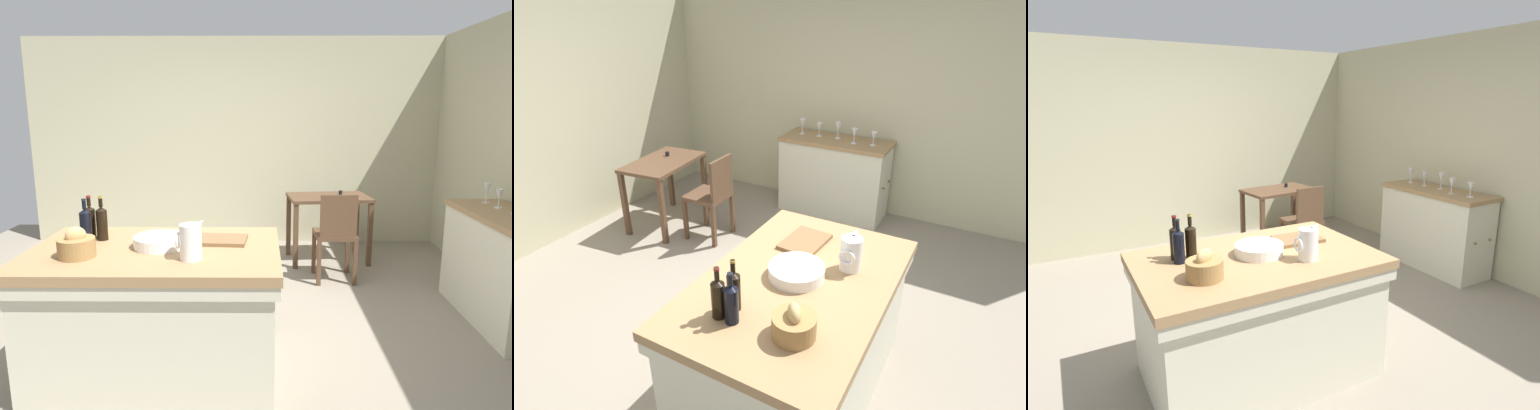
{
  "view_description": "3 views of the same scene",
  "coord_description": "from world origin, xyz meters",
  "views": [
    {
      "loc": [
        0.28,
        -3.36,
        1.74
      ],
      "look_at": [
        0.25,
        0.24,
        0.98
      ],
      "focal_mm": 32.26,
      "sensor_mm": 36.0,
      "label": 1
    },
    {
      "loc": [
        -2.27,
        -1.45,
        2.33
      ],
      "look_at": [
        0.43,
        0.06,
        0.87
      ],
      "focal_mm": 30.23,
      "sensor_mm": 36.0,
      "label": 2
    },
    {
      "loc": [
        -1.52,
        -2.95,
        1.87
      ],
      "look_at": [
        0.31,
        0.28,
        0.95
      ],
      "focal_mm": 29.3,
      "sensor_mm": 36.0,
      "label": 3
    }
  ],
  "objects": [
    {
      "name": "wash_bowl",
      "position": [
        -0.36,
        -0.55,
        0.91
      ],
      "size": [
        0.33,
        0.33,
        0.07
      ],
      "primitive_type": "cylinder",
      "color": "white",
      "rests_on": "island_table"
    },
    {
      "name": "island_table",
      "position": [
        -0.38,
        -0.57,
        0.47
      ],
      "size": [
        1.57,
        1.03,
        0.87
      ],
      "color": "#99754C",
      "rests_on": "ground"
    },
    {
      "name": "wall_back",
      "position": [
        0.0,
        2.6,
        1.3
      ],
      "size": [
        5.32,
        0.12,
        2.6
      ],
      "primitive_type": "cube",
      "color": "#B7B28E",
      "rests_on": "ground"
    },
    {
      "name": "wooden_chair",
      "position": [
        1.04,
        1.1,
        0.5
      ],
      "size": [
        0.41,
        0.41,
        0.92
      ],
      "color": "#513826",
      "rests_on": "ground"
    },
    {
      "name": "wine_glass_far_right",
      "position": [
        2.29,
        0.66,
        1.03
      ],
      "size": [
        0.07,
        0.07,
        0.18
      ],
      "color": "white",
      "rests_on": "side_cabinet"
    },
    {
      "name": "wine_bottle_amber",
      "position": [
        -0.87,
        -0.36,
        0.99
      ],
      "size": [
        0.07,
        0.07,
        0.3
      ],
      "color": "black",
      "rests_on": "island_table"
    },
    {
      "name": "pitcher",
      "position": [
        -0.12,
        -0.8,
        0.98
      ],
      "size": [
        0.17,
        0.13,
        0.25
      ],
      "color": "white",
      "rests_on": "island_table"
    },
    {
      "name": "wine_glass_far_left",
      "position": [
        2.24,
        -0.22,
        1.02
      ],
      "size": [
        0.07,
        0.07,
        0.16
      ],
      "color": "white",
      "rests_on": "side_cabinet"
    },
    {
      "name": "writing_desk",
      "position": [
        1.06,
        1.76,
        0.64
      ],
      "size": [
        0.95,
        0.65,
        0.81
      ],
      "color": "#513826",
      "rests_on": "ground"
    },
    {
      "name": "wine_glass_right",
      "position": [
        2.29,
        0.45,
        1.02
      ],
      "size": [
        0.07,
        0.07,
        0.16
      ],
      "color": "white",
      "rests_on": "side_cabinet"
    },
    {
      "name": "wine_bottle_green",
      "position": [
        -0.87,
        -0.44,
        0.99
      ],
      "size": [
        0.07,
        0.07,
        0.29
      ],
      "color": "black",
      "rests_on": "island_table"
    },
    {
      "name": "side_cabinet",
      "position": [
        2.26,
        0.22,
        0.46
      ],
      "size": [
        0.52,
        1.27,
        0.91
      ],
      "color": "#99754C",
      "rests_on": "ground"
    },
    {
      "name": "cutting_board",
      "position": [
        0.02,
        -0.43,
        0.88
      ],
      "size": [
        0.36,
        0.27,
        0.02
      ],
      "primitive_type": "cube",
      "rotation": [
        0.0,
        0.0,
        -0.07
      ],
      "color": "brown",
      "rests_on": "island_table"
    },
    {
      "name": "ground_plane",
      "position": [
        0.0,
        0.0,
        0.0
      ],
      "size": [
        6.76,
        6.76,
        0.0
      ],
      "primitive_type": "plane",
      "color": "gray"
    },
    {
      "name": "wall_right",
      "position": [
        2.6,
        0.0,
        1.3
      ],
      "size": [
        0.12,
        5.2,
        2.6
      ],
      "primitive_type": "cube",
      "color": "#B7B28E",
      "rests_on": "ground"
    },
    {
      "name": "wine_glass_middle",
      "position": [
        2.31,
        0.22,
        1.04
      ],
      "size": [
        0.07,
        0.07,
        0.19
      ],
      "color": "white",
      "rests_on": "side_cabinet"
    },
    {
      "name": "wine_glass_left",
      "position": [
        2.21,
        -0.01,
        1.03
      ],
      "size": [
        0.07,
        0.07,
        0.17
      ],
      "color": "white",
      "rests_on": "side_cabinet"
    },
    {
      "name": "wine_bottle_dark",
      "position": [
        -0.78,
        -0.4,
        0.99
      ],
      "size": [
        0.07,
        0.07,
        0.3
      ],
      "color": "black",
      "rests_on": "island_table"
    },
    {
      "name": "bread_basket",
      "position": [
        -0.81,
        -0.76,
        0.94
      ],
      "size": [
        0.22,
        0.22,
        0.19
      ],
      "color": "olive",
      "rests_on": "island_table"
    }
  ]
}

